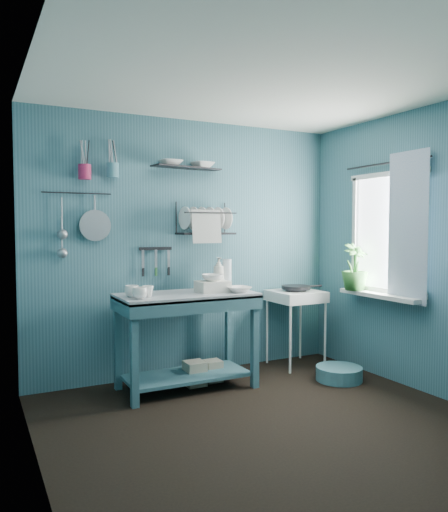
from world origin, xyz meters
name	(u,v)px	position (x,y,z in m)	size (l,w,h in m)	color
floor	(270,424)	(0.00, 0.00, 0.00)	(3.20, 3.20, 0.00)	black
ceiling	(272,79)	(0.00, 0.00, 2.50)	(3.20, 3.20, 0.00)	silver
wall_back	(190,248)	(0.00, 1.50, 1.25)	(3.20, 3.20, 0.00)	#34606C
wall_front	(448,272)	(0.00, -1.50, 1.25)	(3.20, 3.20, 0.00)	#34606C
wall_left	(36,262)	(-1.60, 0.00, 1.25)	(3.00, 3.00, 0.00)	#34606C
wall_right	(427,251)	(1.60, 0.00, 1.25)	(3.00, 3.00, 0.00)	#34606C
work_counter	(187,341)	(-0.23, 1.04, 0.43)	(1.22, 0.61, 0.86)	#305B66
mug_left	(140,293)	(-0.71, 0.88, 0.91)	(0.12, 0.12, 0.10)	white
mug_mid	(148,291)	(-0.61, 0.98, 0.91)	(0.10, 0.10, 0.09)	white
mug_right	(132,291)	(-0.73, 1.04, 0.91)	(0.12, 0.12, 0.10)	white
wash_tub	(213,286)	(0.02, 1.02, 0.91)	(0.28, 0.22, 0.10)	silver
tub_bowl	(213,278)	(0.02, 1.02, 0.99)	(0.20, 0.20, 0.06)	white
soap_bottle	(219,273)	(0.19, 1.24, 1.01)	(0.12, 0.12, 0.30)	silver
water_bottle	(227,273)	(0.29, 1.26, 1.00)	(0.09, 0.09, 0.28)	silver
counter_bowl	(239,289)	(0.22, 0.89, 0.89)	(0.22, 0.22, 0.05)	white
hotplate_stand	(296,328)	(1.08, 1.22, 0.39)	(0.49, 0.49, 0.79)	white
frying_pan	(296,287)	(1.08, 1.22, 0.83)	(0.30, 0.30, 0.04)	black
knife_strip	(156,249)	(-0.37, 1.47, 1.25)	(0.32, 0.02, 0.03)	black
dish_rack	(206,218)	(0.11, 1.37, 1.54)	(0.55, 0.24, 0.32)	black
upper_shelf	(187,168)	(-0.07, 1.40, 2.02)	(0.70, 0.18, 0.01)	black
shelf_bowl_left	(171,167)	(-0.23, 1.40, 2.02)	(0.22, 0.22, 0.05)	white
shelf_bowl_right	(202,169)	(0.09, 1.40, 2.02)	(0.22, 0.22, 0.05)	white
utensil_cup_magenta	(85,172)	(-1.03, 1.42, 1.94)	(0.11, 0.11, 0.13)	#B4214E
utensil_cup_teal	(113,170)	(-0.78, 1.42, 1.96)	(0.11, 0.11, 0.13)	teal
colander	(95,225)	(-0.94, 1.45, 1.47)	(0.28, 0.28, 0.03)	#96989E
ladle_outer	(62,215)	(-1.22, 1.46, 1.56)	(0.01, 0.01, 0.30)	#96989E
ladle_inner	(62,234)	(-1.23, 1.46, 1.40)	(0.01, 0.01, 0.30)	#96989E
hook_rail	(77,193)	(-1.09, 1.47, 1.75)	(0.01, 0.01, 0.60)	black
window_glass	(388,233)	(1.59, 0.45, 1.40)	(1.10, 1.10, 0.00)	white
windowsill	(380,295)	(1.50, 0.45, 0.81)	(0.16, 0.95, 0.04)	white
curtain	(408,228)	(1.52, 0.15, 1.45)	(1.35, 1.35, 0.00)	silver
curtain_rod	(385,163)	(1.54, 0.45, 2.05)	(0.02, 0.02, 1.05)	black
potted_plant	(355,267)	(1.45, 0.74, 1.06)	(0.26, 0.26, 0.46)	#2D692A
storage_tin_large	(195,373)	(-0.13, 1.09, 0.11)	(0.18, 0.18, 0.22)	gray
storage_tin_small	(213,371)	(0.07, 1.12, 0.10)	(0.15, 0.15, 0.20)	gray
floor_basin	(339,373)	(1.15, 0.61, 0.07)	(0.44, 0.44, 0.13)	teal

